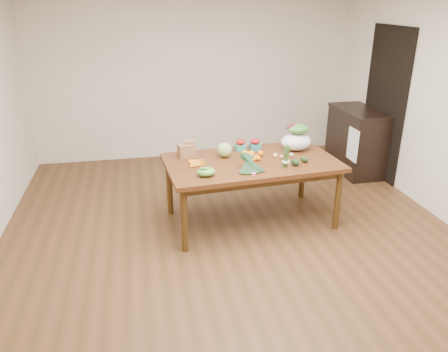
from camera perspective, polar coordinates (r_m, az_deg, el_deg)
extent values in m
plane|color=brown|center=(4.66, 1.70, -9.19)|extent=(6.00, 6.00, 0.00)
cube|color=silver|center=(7.01, -3.85, 13.37)|extent=(5.00, 0.02, 2.70)
cube|color=#543013|center=(5.02, 3.51, -1.99)|extent=(1.97, 1.20, 0.75)
cube|color=black|center=(6.59, 20.22, 8.81)|extent=(0.02, 1.00, 2.10)
cube|color=black|center=(6.77, 16.86, 4.45)|extent=(0.52, 1.02, 0.94)
cube|color=white|center=(6.29, 16.47, 3.95)|extent=(0.02, 0.28, 0.45)
sphere|color=#97B467|center=(4.95, 0.09, 3.43)|extent=(0.17, 0.17, 0.17)
sphere|color=#FFA20F|center=(4.94, 2.72, 2.87)|extent=(0.09, 0.09, 0.09)
sphere|color=orange|center=(4.98, 3.56, 2.92)|extent=(0.07, 0.07, 0.07)
sphere|color=orange|center=(5.01, 4.79, 2.97)|extent=(0.07, 0.07, 0.07)
ellipsoid|color=#68A839|center=(4.43, -2.34, 0.53)|extent=(0.19, 0.14, 0.09)
ellipsoid|color=#D5C37B|center=(4.99, 6.71, 2.63)|extent=(0.05, 0.04, 0.04)
ellipsoid|color=tan|center=(4.97, 7.53, 2.52)|extent=(0.05, 0.04, 0.04)
ellipsoid|color=tan|center=(5.04, 8.13, 2.84)|extent=(0.06, 0.05, 0.05)
ellipsoid|color=tan|center=(5.03, 6.76, 2.80)|extent=(0.05, 0.04, 0.04)
ellipsoid|color=#DCB47F|center=(5.03, 8.80, 2.75)|extent=(0.05, 0.05, 0.05)
ellipsoid|color=black|center=(4.77, 9.31, 1.81)|extent=(0.11, 0.13, 0.08)
ellipsoid|color=black|center=(4.89, 10.44, 2.19)|extent=(0.10, 0.12, 0.07)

